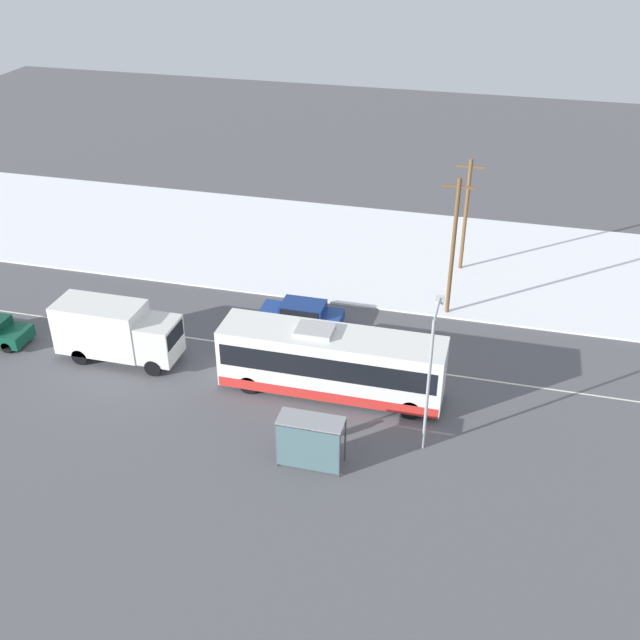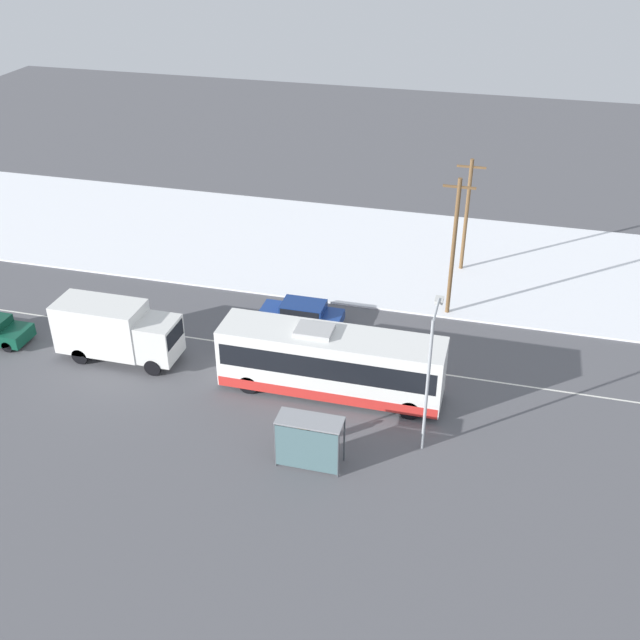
% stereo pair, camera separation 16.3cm
% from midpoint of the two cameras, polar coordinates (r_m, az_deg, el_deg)
% --- Properties ---
extents(ground_plane, '(120.00, 120.00, 0.00)m').
position_cam_midpoint_polar(ground_plane, '(40.08, 3.64, -3.29)').
color(ground_plane, '#56565B').
extents(snow_lot, '(80.00, 15.31, 0.12)m').
position_cam_midpoint_polar(snow_lot, '(51.64, 6.67, 4.87)').
color(snow_lot, white).
rests_on(snow_lot, ground_plane).
extents(lane_marking_center, '(60.00, 0.12, 0.00)m').
position_cam_midpoint_polar(lane_marking_center, '(40.08, 3.64, -3.29)').
color(lane_marking_center, silver).
rests_on(lane_marking_center, ground_plane).
extents(city_bus, '(11.12, 2.57, 3.60)m').
position_cam_midpoint_polar(city_bus, '(36.91, 0.96, -3.25)').
color(city_bus, white).
rests_on(city_bus, ground_plane).
extents(box_truck, '(6.57, 2.30, 3.22)m').
position_cam_midpoint_polar(box_truck, '(40.95, -15.22, -0.71)').
color(box_truck, silver).
rests_on(box_truck, ground_plane).
extents(sedan_car, '(4.78, 1.80, 1.37)m').
position_cam_midpoint_polar(sedan_car, '(43.09, -1.26, 0.58)').
color(sedan_car, navy).
rests_on(sedan_car, ground_plane).
extents(pedestrian_at_stop, '(0.56, 0.25, 1.56)m').
position_cam_midpoint_polar(pedestrian_at_stop, '(33.98, -1.12, -8.34)').
color(pedestrian_at_stop, '#23232D').
rests_on(pedestrian_at_stop, ground_plane).
extents(bus_shelter, '(2.89, 1.20, 2.40)m').
position_cam_midpoint_polar(bus_shelter, '(32.44, -0.76, -8.91)').
color(bus_shelter, gray).
rests_on(bus_shelter, ground_plane).
extents(streetlamp, '(0.36, 2.49, 6.76)m').
position_cam_midpoint_polar(streetlamp, '(32.64, 8.55, -3.25)').
color(streetlamp, '#9EA3A8').
rests_on(streetlamp, ground_plane).
extents(utility_pole_roadside, '(1.80, 0.24, 8.42)m').
position_cam_midpoint_polar(utility_pole_roadside, '(43.12, 10.25, 5.55)').
color(utility_pole_roadside, brown).
rests_on(utility_pole_roadside, ground_plane).
extents(utility_pole_snowlot, '(1.80, 0.24, 7.55)m').
position_cam_midpoint_polar(utility_pole_snowlot, '(48.82, 11.20, 7.94)').
color(utility_pole_snowlot, brown).
rests_on(utility_pole_snowlot, ground_plane).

